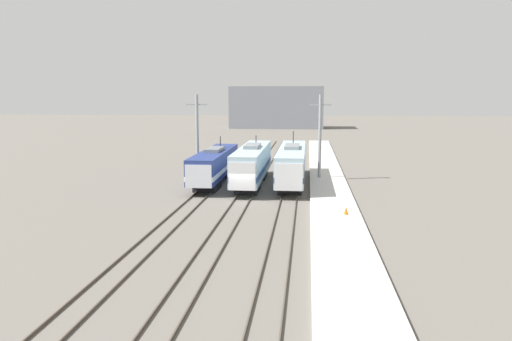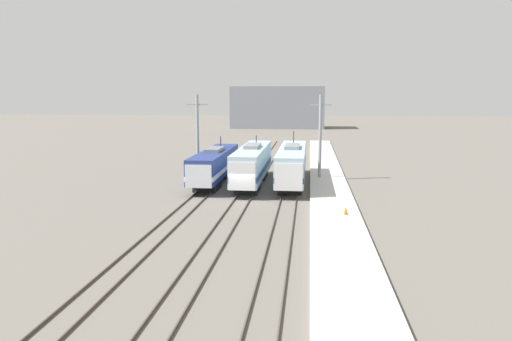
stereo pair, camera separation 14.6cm
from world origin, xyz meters
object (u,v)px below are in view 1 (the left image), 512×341
Objects in this scene: locomotive_center at (252,165)px; locomotive_far_right at (292,165)px; catenary_tower_right at (320,136)px; traffic_cone at (346,210)px; locomotive_far_left at (214,165)px; catenary_tower_left at (197,135)px.

locomotive_far_right reaches higher than locomotive_center.
catenary_tower_right is at bearing 30.36° from locomotive_center.
locomotive_center reaches higher than traffic_cone.
locomotive_far_left is 0.97× the size of locomotive_center.
locomotive_far_left is 1.73× the size of catenary_tower_right.
locomotive_far_right is at bearing 0.89° from locomotive_far_left.
catenary_tower_right is 14.94× the size of traffic_cone.
locomotive_center is 1.78× the size of catenary_tower_left.
catenary_tower_left is (-11.16, 3.51, 2.84)m from locomotive_far_right.
locomotive_far_left is at bearing -162.59° from catenary_tower_right.
catenary_tower_left is at bearing 131.41° from traffic_cone.
locomotive_far_right is 1.89× the size of catenary_tower_left.
traffic_cone is at bearing -48.59° from catenary_tower_left.
locomotive_center reaches higher than locomotive_far_left.
locomotive_far_left is 5.42m from catenary_tower_left.
locomotive_center is at bearing -31.91° from catenary_tower_left.
catenary_tower_left is (-2.63, 3.64, 3.03)m from locomotive_far_left.
catenary_tower_right is at bearing 48.84° from locomotive_far_right.
locomotive_center is 4.34m from locomotive_far_right.
locomotive_center is at bearing -8.76° from locomotive_far_left.
catenary_tower_left reaches higher than traffic_cone.
traffic_cone is at bearing -84.53° from catenary_tower_right.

